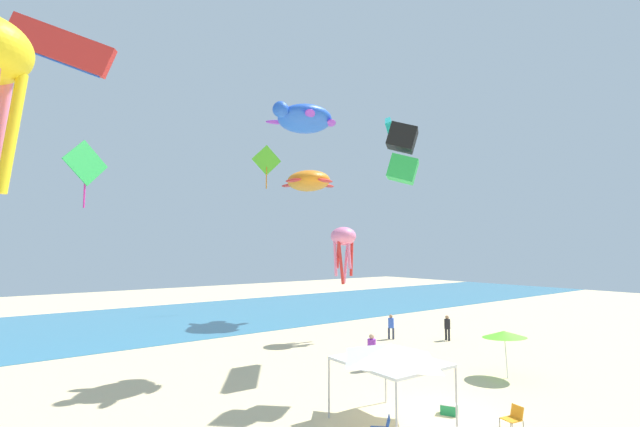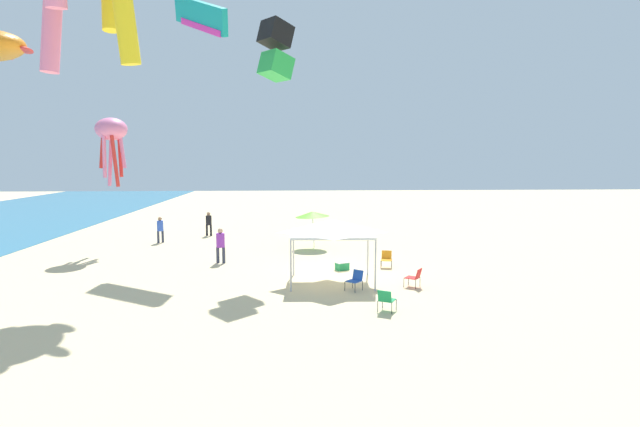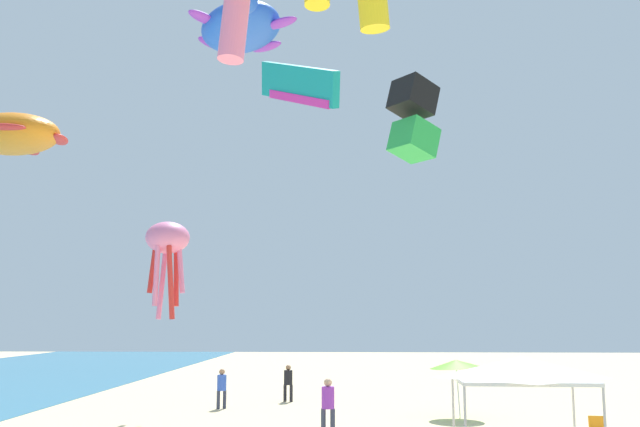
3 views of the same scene
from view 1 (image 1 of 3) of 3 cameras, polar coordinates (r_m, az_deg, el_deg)
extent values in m
cube|color=beige|center=(18.31, 14.82, -24.37)|extent=(120.00, 120.00, 0.10)
cube|color=teal|center=(42.05, -18.87, -12.83)|extent=(120.00, 20.61, 0.02)
cylinder|color=#B7B7BC|center=(14.94, 9.88, -24.60)|extent=(0.07, 0.07, 2.12)
cylinder|color=#B7B7BC|center=(16.98, 17.25, -21.97)|extent=(0.07, 0.07, 2.12)
cylinder|color=#B7B7BC|center=(17.43, 1.16, -21.71)|extent=(0.07, 0.07, 2.12)
cylinder|color=#B7B7BC|center=(19.21, 8.49, -20.04)|extent=(0.07, 0.07, 2.12)
cube|color=silver|center=(16.76, 9.04, -18.42)|extent=(3.07, 3.64, 0.10)
pyramid|color=silver|center=(16.69, 9.02, -17.28)|extent=(3.01, 3.56, 0.58)
cylinder|color=silver|center=(24.00, 22.95, -16.49)|extent=(0.06, 0.16, 2.20)
cone|color=#66D82D|center=(23.84, 22.75, -14.22)|extent=(2.07, 2.08, 0.43)
cylinder|color=black|center=(17.80, 22.26, -23.92)|extent=(0.02, 0.02, 0.40)
cylinder|color=black|center=(18.17, 23.47, -23.47)|extent=(0.02, 0.02, 0.40)
cylinder|color=black|center=(17.84, 24.84, -23.79)|extent=(0.02, 0.02, 0.40)
cube|color=orange|center=(17.75, 23.53, -23.25)|extent=(0.62, 0.62, 0.03)
cube|color=orange|center=(17.89, 24.17, -22.37)|extent=(0.23, 0.51, 0.41)
cube|color=blue|center=(15.76, 8.80, -25.27)|extent=(0.43, 0.45, 0.41)
cube|color=#1E8C4C|center=(18.69, 16.39, -23.18)|extent=(0.63, 0.72, 0.36)
cube|color=white|center=(18.62, 16.37, -22.59)|extent=(0.65, 0.74, 0.04)
cylinder|color=#33384C|center=(24.08, 6.53, -18.45)|extent=(0.16, 0.16, 0.83)
cylinder|color=#33384C|center=(23.81, 6.94, -18.61)|extent=(0.16, 0.16, 0.83)
cylinder|color=purple|center=(23.77, 6.71, -16.71)|extent=(0.43, 0.43, 0.72)
sphere|color=tan|center=(23.67, 6.70, -15.53)|extent=(0.27, 0.27, 0.27)
cylinder|color=black|center=(32.27, 16.01, -14.81)|extent=(0.15, 0.15, 0.77)
cylinder|color=black|center=(32.04, 16.37, -14.88)|extent=(0.15, 0.15, 0.77)
cylinder|color=black|center=(32.03, 16.16, -13.59)|extent=(0.40, 0.40, 0.67)
sphere|color=#A87A56|center=(31.96, 16.14, -12.78)|extent=(0.25, 0.25, 0.25)
cylinder|color=#33384C|center=(31.78, 8.92, -15.10)|extent=(0.15, 0.15, 0.76)
cylinder|color=#33384C|center=(31.75, 9.48, -15.10)|extent=(0.15, 0.15, 0.76)
cylinder|color=blue|center=(31.64, 9.18, -13.83)|extent=(0.40, 0.40, 0.66)
sphere|color=#A87A56|center=(31.57, 9.17, -13.01)|extent=(0.25, 0.25, 0.25)
cube|color=#66D82D|center=(46.83, -6.94, 6.87)|extent=(3.19, 0.73, 3.25)
cylinder|color=orange|center=(46.49, -6.96, 4.62)|extent=(0.11, 0.11, 2.30)
cube|color=teal|center=(27.21, 9.19, 10.46)|extent=(4.07, 3.44, 3.02)
cube|color=#E02D9E|center=(27.05, 9.20, 9.15)|extent=(2.91, 2.67, 1.70)
ellipsoid|color=blue|center=(25.01, -1.95, 12.11)|extent=(3.89, 3.44, 1.67)
sphere|color=blue|center=(23.75, -5.13, 13.28)|extent=(0.85, 0.85, 0.85)
ellipsoid|color=purple|center=(23.51, -1.30, 12.85)|extent=(1.24, 1.36, 0.19)
ellipsoid|color=purple|center=(25.15, -5.54, 11.69)|extent=(1.41, 1.10, 0.19)
ellipsoid|color=purple|center=(25.19, 1.45, 11.64)|extent=(1.24, 1.36, 0.19)
ellipsoid|color=purple|center=(26.39, -1.77, 10.89)|extent=(1.41, 1.10, 0.19)
ellipsoid|color=pink|center=(30.71, 3.05, -2.95)|extent=(1.77, 1.77, 1.29)
cylinder|color=pink|center=(30.28, 3.79, -5.39)|extent=(0.21, 0.39, 1.89)
cylinder|color=red|center=(30.83, 4.11, -5.86)|extent=(0.42, 0.32, 2.41)
cylinder|color=pink|center=(31.26, 3.39, -6.32)|extent=(0.46, 0.36, 2.93)
cylinder|color=red|center=(31.13, 2.35, -5.37)|extent=(0.21, 0.39, 1.89)
cylinder|color=pink|center=(30.59, 2.00, -5.88)|extent=(0.42, 0.32, 2.41)
cylinder|color=red|center=(30.17, 2.72, -6.39)|extent=(0.46, 0.36, 2.93)
cube|color=black|center=(21.27, 10.61, 9.58)|extent=(1.87, 1.91, 1.38)
cube|color=green|center=(20.95, 10.67, 5.63)|extent=(1.87, 1.91, 1.38)
cube|color=green|center=(31.36, -28.08, 5.82)|extent=(2.81, 1.29, 3.01)
cylinder|color=#E02D9E|center=(31.11, -28.20, 2.63)|extent=(0.11, 0.11, 2.16)
cube|color=red|center=(28.47, -30.67, 18.23)|extent=(5.06, 3.68, 3.51)
cube|color=blue|center=(28.20, -30.73, 16.82)|extent=(3.76, 2.71, 1.98)
ellipsoid|color=orange|center=(39.43, -1.48, 4.22)|extent=(5.96, 6.24, 1.89)
sphere|color=orange|center=(42.14, -1.62, 3.84)|extent=(1.23, 1.23, 1.23)
ellipsoid|color=red|center=(40.72, -4.05, 3.66)|extent=(0.96, 1.98, 0.27)
ellipsoid|color=red|center=(40.85, 0.94, 3.62)|extent=(2.05, 1.26, 0.27)
ellipsoid|color=red|center=(37.75, -3.46, 4.31)|extent=(0.96, 1.98, 0.27)
ellipsoid|color=red|center=(37.86, 0.69, 4.28)|extent=(2.05, 1.26, 0.27)
cylinder|color=yellow|center=(16.75, -35.06, 8.57)|extent=(0.71, 0.40, 3.84)
camera|label=2|loc=(16.12, -74.80, -3.80)|focal=28.18mm
camera|label=3|loc=(18.08, -65.59, -9.34)|focal=39.70mm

